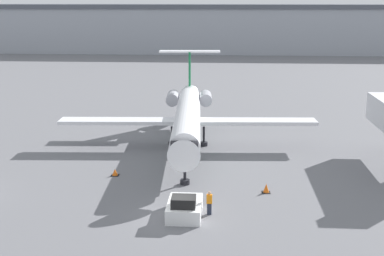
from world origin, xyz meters
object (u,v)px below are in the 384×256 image
(worker_near_tug, at_px, (209,202))
(traffic_cone_right, at_px, (266,188))
(pushback_tug, at_px, (185,207))
(traffic_cone_left, at_px, (115,172))
(airplane_main, at_px, (188,116))

(worker_near_tug, relative_size, traffic_cone_right, 2.37)
(pushback_tug, relative_size, traffic_cone_left, 5.72)
(airplane_main, xyz_separation_m, pushback_tug, (1.15, -17.84, -2.71))
(airplane_main, distance_m, traffic_cone_right, 14.94)
(airplane_main, distance_m, traffic_cone_left, 11.37)
(pushback_tug, relative_size, traffic_cone_right, 5.31)
(pushback_tug, xyz_separation_m, traffic_cone_right, (6.04, 5.09, -0.28))
(worker_near_tug, bearing_deg, pushback_tug, -167.46)
(worker_near_tug, distance_m, traffic_cone_right, 6.41)
(worker_near_tug, bearing_deg, airplane_main, 99.35)
(pushback_tug, bearing_deg, traffic_cone_left, 128.66)
(worker_near_tug, distance_m, traffic_cone_left, 11.70)
(airplane_main, height_order, traffic_cone_right, airplane_main)
(worker_near_tug, height_order, traffic_cone_right, worker_near_tug)
(traffic_cone_left, bearing_deg, airplane_main, 59.28)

